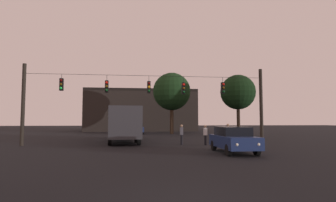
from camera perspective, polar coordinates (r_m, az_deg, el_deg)
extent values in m
plane|color=black|center=(31.18, -4.95, -7.54)|extent=(168.00, 168.00, 0.00)
cylinder|color=black|center=(23.76, -27.61, -0.60)|extent=(0.28, 0.28, 6.26)
cylinder|color=black|center=(24.66, 18.58, -0.97)|extent=(0.28, 0.28, 6.26)
cylinder|color=black|center=(22.53, -4.03, 5.19)|extent=(19.01, 0.02, 0.02)
cylinder|color=black|center=(23.16, -20.99, 4.76)|extent=(0.03, 0.03, 0.33)
cube|color=black|center=(23.08, -21.03, 3.18)|extent=(0.26, 0.32, 0.95)
sphere|color=#510A0A|center=(22.94, -21.12, 3.98)|extent=(0.20, 0.20, 0.20)
sphere|color=#5B3D0C|center=(22.90, -21.14, 3.24)|extent=(0.20, 0.20, 0.20)
sphere|color=#1EE04C|center=(22.87, -21.16, 2.49)|extent=(0.20, 0.20, 0.20)
cylinder|color=black|center=(22.57, -12.44, 4.67)|extent=(0.03, 0.03, 0.44)
cube|color=black|center=(22.48, -12.47, 2.92)|extent=(0.26, 0.32, 0.95)
sphere|color=red|center=(22.34, -12.50, 3.75)|extent=(0.20, 0.20, 0.20)
sphere|color=#5B3D0C|center=(22.30, -12.51, 2.98)|extent=(0.20, 0.20, 0.20)
sphere|color=#0C4219|center=(22.26, -12.53, 2.22)|extent=(0.20, 0.20, 0.20)
cylinder|color=black|center=(22.50, -3.95, 4.61)|extent=(0.03, 0.03, 0.44)
cube|color=black|center=(22.40, -3.96, 2.85)|extent=(0.26, 0.32, 0.95)
sphere|color=#510A0A|center=(22.26, -3.93, 3.67)|extent=(0.20, 0.20, 0.20)
sphere|color=orange|center=(22.23, -3.94, 2.90)|extent=(0.20, 0.20, 0.20)
sphere|color=#0C4219|center=(22.19, -3.94, 2.14)|extent=(0.20, 0.20, 0.20)
cylinder|color=black|center=(22.82, 3.18, 4.40)|extent=(0.03, 0.03, 0.50)
cube|color=black|center=(22.72, 3.19, 2.59)|extent=(0.26, 0.32, 0.95)
sphere|color=red|center=(22.58, 3.27, 3.40)|extent=(0.20, 0.20, 0.20)
sphere|color=#5B3D0C|center=(22.55, 3.27, 2.64)|extent=(0.20, 0.20, 0.20)
sphere|color=#0C4219|center=(22.51, 3.27, 1.89)|extent=(0.20, 0.20, 0.20)
cylinder|color=black|center=(23.63, 11.17, 4.27)|extent=(0.03, 0.03, 0.42)
cube|color=black|center=(23.55, 11.19, 2.62)|extent=(0.26, 0.32, 0.95)
sphere|color=red|center=(23.41, 11.32, 3.40)|extent=(0.20, 0.20, 0.20)
sphere|color=#5B3D0C|center=(23.38, 11.33, 2.67)|extent=(0.20, 0.20, 0.20)
sphere|color=#0C4219|center=(23.34, 11.34, 1.94)|extent=(0.20, 0.20, 0.20)
cube|color=#2D2D33|center=(26.06, -9.42, -4.32)|extent=(3.46, 11.18, 2.50)
cube|color=black|center=(26.07, -9.40, -2.98)|extent=(3.44, 10.52, 0.70)
cylinder|color=black|center=(30.03, -11.93, -6.64)|extent=(0.37, 1.02, 1.00)
cylinder|color=black|center=(30.12, -7.68, -6.68)|extent=(0.37, 1.02, 1.00)
cylinder|color=black|center=(23.88, -11.89, -7.31)|extent=(0.37, 1.02, 1.00)
cylinder|color=black|center=(23.99, -6.53, -7.36)|extent=(0.37, 1.02, 1.00)
cylinder|color=black|center=(21.90, -11.87, -7.61)|extent=(0.37, 1.02, 1.00)
cylinder|color=black|center=(22.02, -6.03, -7.65)|extent=(0.37, 1.02, 1.00)
cube|color=beige|center=(29.37, -9.70, -3.10)|extent=(2.62, 1.02, 0.56)
cube|color=beige|center=(23.32, -9.08, -2.85)|extent=(2.62, 1.02, 0.56)
cube|color=navy|center=(16.87, 13.29, -8.11)|extent=(1.84, 4.32, 0.68)
cube|color=black|center=(16.98, 13.09, -6.05)|extent=(1.61, 2.34, 0.52)
cylinder|color=black|center=(15.88, 17.79, -9.51)|extent=(0.23, 0.64, 0.64)
cylinder|color=black|center=(15.31, 12.30, -9.82)|extent=(0.23, 0.64, 0.64)
cylinder|color=black|center=(18.50, 14.14, -8.79)|extent=(0.23, 0.64, 0.64)
cylinder|color=black|center=(18.01, 9.37, -8.99)|extent=(0.23, 0.64, 0.64)
sphere|color=white|center=(15.14, 18.08, -8.48)|extent=(0.18, 0.18, 0.18)
sphere|color=white|center=(14.71, 13.94, -8.70)|extent=(0.18, 0.18, 0.18)
cube|color=navy|center=(40.73, -6.43, -5.79)|extent=(1.95, 4.36, 0.68)
cube|color=black|center=(40.57, -6.42, -4.95)|extent=(1.67, 2.38, 0.52)
cylinder|color=black|center=(42.13, -7.60, -6.19)|extent=(0.24, 0.65, 0.64)
cylinder|color=black|center=(42.20, -5.45, -6.20)|extent=(0.24, 0.65, 0.64)
cylinder|color=black|center=(39.29, -7.50, -6.34)|extent=(0.24, 0.65, 0.64)
cylinder|color=black|center=(39.37, -5.18, -6.36)|extent=(0.24, 0.65, 0.64)
sphere|color=white|center=(42.80, -7.34, -5.70)|extent=(0.18, 0.18, 0.18)
sphere|color=white|center=(42.86, -5.79, -5.71)|extent=(0.18, 0.18, 0.18)
cylinder|color=black|center=(21.58, 12.17, -7.90)|extent=(0.14, 0.14, 0.82)
cylinder|color=black|center=(21.43, 12.35, -7.92)|extent=(0.14, 0.14, 0.82)
cube|color=#4C4C56|center=(21.47, 12.23, -6.00)|extent=(0.28, 0.38, 0.61)
sphere|color=#8C6B51|center=(21.46, 12.21, -4.89)|extent=(0.22, 0.22, 0.22)
cylinder|color=black|center=(21.83, 2.81, -7.99)|extent=(0.14, 0.14, 0.78)
cylinder|color=black|center=(21.99, 2.77, -7.96)|extent=(0.14, 0.14, 0.78)
cube|color=#4C4C56|center=(21.87, 2.79, -6.18)|extent=(0.27, 0.38, 0.59)
sphere|color=#8C6B51|center=(21.86, 2.78, -5.13)|extent=(0.21, 0.21, 0.21)
cylinder|color=black|center=(21.98, 7.64, -7.95)|extent=(0.14, 0.14, 0.76)
cylinder|color=black|center=(21.83, 7.74, -7.98)|extent=(0.14, 0.14, 0.76)
cube|color=silver|center=(21.87, 7.67, -6.22)|extent=(0.25, 0.37, 0.57)
sphere|color=#8C6B51|center=(21.86, 7.66, -5.20)|extent=(0.21, 0.21, 0.21)
cube|color=black|center=(55.53, -5.63, -2.36)|extent=(20.14, 13.84, 7.12)
cube|color=black|center=(55.78, -5.60, 1.56)|extent=(20.14, 13.84, 0.50)
cylinder|color=black|center=(38.19, 14.25, -3.72)|extent=(0.44, 0.44, 4.09)
sphere|color=black|center=(38.38, 14.16, 1.78)|extent=(4.67, 4.67, 4.67)
cylinder|color=#2D2116|center=(40.54, 0.78, -3.75)|extent=(0.53, 0.53, 4.26)
sphere|color=black|center=(40.77, 0.77, 1.96)|extent=(5.52, 5.52, 5.52)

